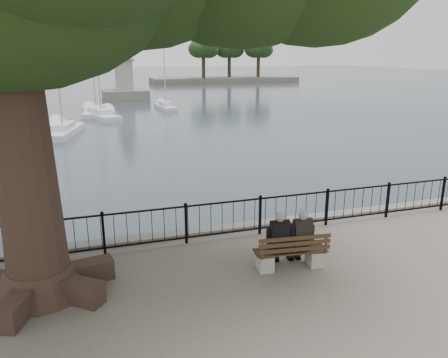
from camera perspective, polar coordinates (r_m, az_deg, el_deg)
name	(u,v)px	position (r m, az deg, el deg)	size (l,w,h in m)	color
harbor	(218,248)	(12.10, -0.73, -8.98)	(260.00, 260.00, 1.20)	#605E58
railing	(224,218)	(11.24, 0.00, -5.11)	(22.06, 0.06, 1.00)	black
bench	(291,256)	(9.94, 8.74, -9.87)	(1.67, 0.66, 0.86)	gray
person_left	(277,242)	(9.79, 6.97, -8.11)	(0.42, 0.70, 1.36)	black
person_right	(300,240)	(9.97, 9.89, -7.80)	(0.42, 0.70, 1.36)	black
lion_monument	(124,84)	(57.78, -12.88, 12.04)	(5.55, 5.55, 8.29)	#605E58
sailboat_b	(63,129)	(33.79, -20.27, 6.09)	(3.11, 6.28, 13.98)	silver
sailboat_e	(2,127)	(37.09, -27.06, 6.09)	(3.36, 5.82, 12.49)	silver
sailboat_f	(101,115)	(41.66, -15.75, 8.09)	(3.41, 6.10, 11.79)	silver
sailboat_g	(165,106)	(47.53, -7.66, 9.42)	(1.64, 4.96, 9.94)	silver
sailboat_h	(96,111)	(44.09, -16.36, 8.51)	(2.93, 6.11, 13.59)	silver
far_shore	(228,63)	(91.59, 0.52, 14.94)	(30.00, 8.60, 9.18)	#544F46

